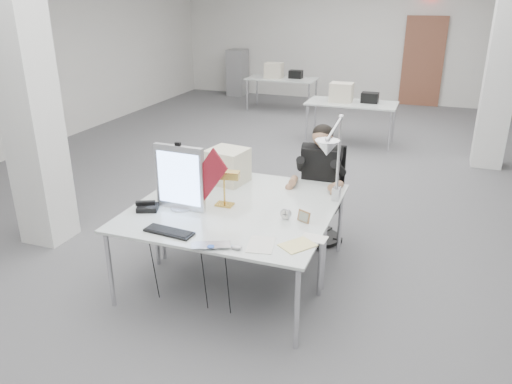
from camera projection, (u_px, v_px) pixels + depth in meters
The scene contains 23 objects.
room_shell at pixel (304, 71), 6.18m from camera, with size 10.04×14.04×3.24m.
desk_main at pixel (216, 226), 4.25m from camera, with size 1.80×0.90×0.03m, color silver.
desk_second at pixel (252, 190), 5.04m from camera, with size 1.80×0.90×0.03m, color silver.
bg_desk_a at pixel (352, 103), 8.98m from camera, with size 1.60×0.80×0.03m, color silver.
bg_desk_b at pixel (282, 79), 11.54m from camera, with size 1.60×0.80×0.03m, color silver.
filing_cabinet at pixel (238, 73), 13.40m from camera, with size 0.45×0.55×1.20m, color gray.
office_chair at pixel (320, 199), 5.45m from camera, with size 0.49×0.49×1.01m, color black, non-canonical shape.
seated_person at pixel (321, 166), 5.26m from camera, with size 0.43×0.53×0.80m, color black, non-canonical shape.
monitor at pixel (180, 178), 4.46m from camera, with size 0.48×0.05×0.60m, color silver.
pennant at pixel (207, 177), 4.32m from camera, with size 0.54×0.01×0.22m, color maroon.
keyboard at pixel (169, 232), 4.10m from camera, with size 0.42×0.14×0.02m, color black.
laptop at pixel (211, 248), 3.83m from camera, with size 0.30×0.20×0.02m, color #A6A5AA.
mouse at pixel (237, 247), 3.84m from camera, with size 0.09×0.06×0.04m, color #A4A3A8.
bankers_lamp at pixel (224, 188), 4.57m from camera, with size 0.30×0.12×0.34m, color gold, non-canonical shape.
desk_phone at pixel (148, 208), 4.53m from camera, with size 0.18×0.17×0.05m, color black.
picture_frame_left at pixel (174, 194), 4.75m from camera, with size 0.14×0.01×0.11m, color tan.
picture_frame_right at pixel (304, 216), 4.29m from camera, with size 0.13×0.01×0.10m, color #A57347.
desk_clock at pixel (286, 214), 4.34m from camera, with size 0.10×0.10×0.03m, color #B0AFB4.
paper_stack_a at pixel (261, 245), 3.91m from camera, with size 0.20×0.29×0.01m, color silver.
paper_stack_b at pixel (298, 245), 3.90m from camera, with size 0.19×0.26×0.01m, color #F5E592.
paper_stack_c at pixel (314, 238), 4.01m from camera, with size 0.20×0.14×0.01m, color white.
beige_monitor at pixel (228, 166), 5.15m from camera, with size 0.37×0.35×0.35m, color beige.
architect_lamp at pixel (333, 162), 4.38m from camera, with size 0.24×0.71×0.91m, color silver, non-canonical shape.
Camera 1 is at (1.64, -5.99, 2.59)m, focal length 35.00 mm.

